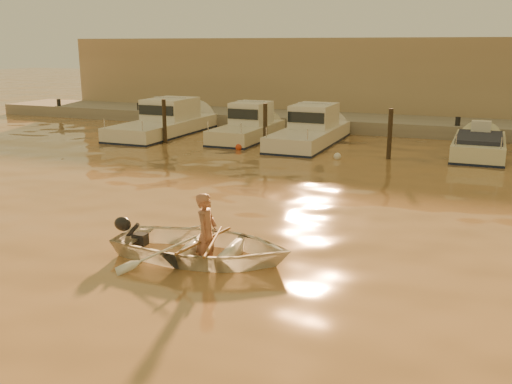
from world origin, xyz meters
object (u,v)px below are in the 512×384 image
at_px(moored_boat_1, 247,127).
at_px(moored_boat_2, 310,130).
at_px(moored_boat_0, 164,122).
at_px(moored_boat_3, 478,150).
at_px(dinghy, 202,246).
at_px(waterfront_building, 432,80).
at_px(person, 207,234).

relative_size(moored_boat_1, moored_boat_2, 0.81).
bearing_deg(moored_boat_0, moored_boat_3, 0.00).
bearing_deg(moored_boat_3, moored_boat_0, 180.00).
distance_m(dinghy, waterfront_building, 25.94).
height_order(person, moored_boat_2, moored_boat_2).
xyz_separation_m(dinghy, waterfront_building, (2.00, 25.77, 2.12)).
distance_m(person, moored_boat_2, 14.94).
bearing_deg(dinghy, waterfront_building, -9.11).
height_order(dinghy, moored_boat_2, moored_boat_2).
xyz_separation_m(dinghy, moored_boat_2, (-2.18, 14.77, 0.34)).
bearing_deg(moored_boat_0, moored_boat_1, 0.00).
distance_m(dinghy, person, 0.31).
distance_m(person, waterfront_building, 25.90).
height_order(moored_boat_2, waterfront_building, waterfront_building).
xyz_separation_m(dinghy, person, (0.10, 0.01, 0.29)).
distance_m(moored_boat_0, moored_boat_2, 7.72).
bearing_deg(dinghy, moored_boat_1, 15.05).
height_order(moored_boat_0, waterfront_building, waterfront_building).
height_order(dinghy, person, person).
height_order(moored_boat_2, moored_boat_3, moored_boat_2).
bearing_deg(moored_boat_1, moored_boat_3, 0.00).
xyz_separation_m(moored_boat_2, waterfront_building, (4.18, 11.00, 1.77)).
relative_size(dinghy, waterfront_building, 0.08).
distance_m(moored_boat_3, waterfront_building, 11.63).
height_order(moored_boat_0, moored_boat_2, same).
height_order(dinghy, moored_boat_0, moored_boat_0).
relative_size(person, moored_boat_2, 0.23).
bearing_deg(moored_boat_3, dinghy, -109.02).
relative_size(dinghy, moored_boat_0, 0.48).
xyz_separation_m(dinghy, moored_boat_3, (5.09, 14.77, -0.06)).
bearing_deg(dinghy, person, -90.00).
height_order(moored_boat_3, waterfront_building, waterfront_building).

